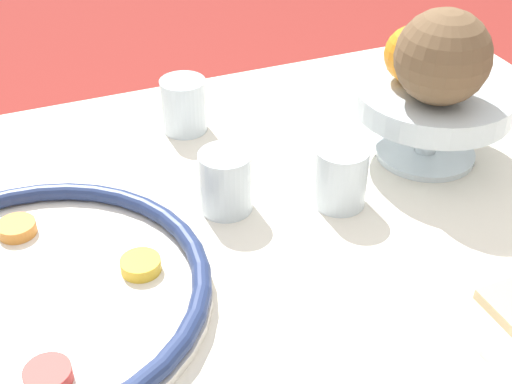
# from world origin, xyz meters

# --- Properties ---
(seder_plate) EXTENTS (0.36, 0.36, 0.03)m
(seder_plate) POSITION_xyz_m (-0.25, 0.05, 0.73)
(seder_plate) COLOR silver
(seder_plate) RESTS_ON dining_table
(fruit_stand) EXTENTS (0.20, 0.20, 0.10)m
(fruit_stand) POSITION_xyz_m (0.27, 0.14, 0.79)
(fruit_stand) COLOR silver
(fruit_stand) RESTS_ON dining_table
(orange_fruit) EXTENTS (0.07, 0.07, 0.07)m
(orange_fruit) POSITION_xyz_m (0.25, 0.17, 0.85)
(orange_fruit) COLOR orange
(orange_fruit) RESTS_ON fruit_stand
(coconut) EXTENTS (0.11, 0.11, 0.11)m
(coconut) POSITION_xyz_m (0.25, 0.12, 0.87)
(coconut) COLOR brown
(coconut) RESTS_ON fruit_stand
(cup_near) EXTENTS (0.06, 0.06, 0.07)m
(cup_near) POSITION_xyz_m (-0.01, 0.13, 0.75)
(cup_near) COLOR silver
(cup_near) RESTS_ON dining_table
(cup_mid) EXTENTS (0.06, 0.06, 0.07)m
(cup_mid) POSITION_xyz_m (0.12, 0.09, 0.75)
(cup_mid) COLOR silver
(cup_mid) RESTS_ON dining_table
(cup_far) EXTENTS (0.06, 0.06, 0.07)m
(cup_far) POSITION_xyz_m (-0.00, 0.33, 0.75)
(cup_far) COLOR silver
(cup_far) RESTS_ON dining_table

